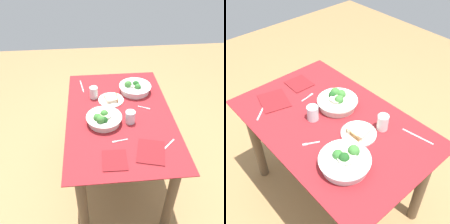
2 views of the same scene
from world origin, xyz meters
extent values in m
plane|color=#9E7547|center=(0.00, 0.00, 0.00)|extent=(6.00, 6.00, 0.00)
cube|color=maroon|center=(0.00, 0.00, 0.76)|extent=(1.24, 0.80, 0.01)
cube|color=brown|center=(0.00, 0.00, 0.74)|extent=(1.20, 0.78, 0.02)
cylinder|color=brown|center=(-0.53, -0.31, 0.36)|extent=(0.07, 0.07, 0.73)
cylinder|color=brown|center=(-0.53, 0.31, 0.36)|extent=(0.07, 0.07, 0.73)
cylinder|color=brown|center=(0.53, 0.31, 0.36)|extent=(0.07, 0.07, 0.73)
cylinder|color=silver|center=(-0.09, 0.12, 0.78)|extent=(0.23, 0.23, 0.05)
cylinder|color=silver|center=(-0.09, 0.12, 0.81)|extent=(0.26, 0.26, 0.01)
sphere|color=#3D7A33|center=(-0.11, 0.17, 0.82)|extent=(0.06, 0.06, 0.06)
sphere|color=#3D7A33|center=(-0.14, 0.15, 0.83)|extent=(0.06, 0.06, 0.06)
sphere|color=#3D7A33|center=(-0.07, 0.12, 0.83)|extent=(0.06, 0.06, 0.06)
sphere|color=#1E511E|center=(-0.14, 0.12, 0.83)|extent=(0.05, 0.05, 0.05)
cylinder|color=beige|center=(-0.09, 0.11, 0.83)|extent=(0.08, 0.08, 0.01)
cylinder|color=white|center=(0.30, -0.17, 0.79)|extent=(0.24, 0.24, 0.05)
cylinder|color=white|center=(0.30, -0.17, 0.82)|extent=(0.27, 0.27, 0.01)
sphere|color=#33702D|center=(0.26, -0.18, 0.83)|extent=(0.06, 0.06, 0.06)
sphere|color=#1E511E|center=(0.30, -0.17, 0.83)|extent=(0.06, 0.06, 0.06)
sphere|color=#286023|center=(0.29, -0.18, 0.83)|extent=(0.04, 0.04, 0.04)
sphere|color=#3D7A33|center=(0.30, -0.11, 0.83)|extent=(0.06, 0.06, 0.06)
cylinder|color=beige|center=(0.30, -0.16, 0.83)|extent=(0.10, 0.10, 0.01)
cylinder|color=silver|center=(0.18, 0.05, 0.77)|extent=(0.21, 0.21, 0.01)
cube|color=beige|center=(0.18, 0.05, 0.79)|extent=(0.12, 0.11, 0.03)
cube|color=#9E703D|center=(0.18, 0.00, 0.79)|extent=(0.10, 0.01, 0.03)
cylinder|color=silver|center=(-0.10, -0.07, 0.81)|extent=(0.07, 0.07, 0.09)
cylinder|color=silver|center=(0.24, 0.19, 0.81)|extent=(0.07, 0.07, 0.10)
cube|color=#B7B7BC|center=(0.06, -0.19, 0.76)|extent=(0.04, 0.07, 0.00)
cube|color=#B7B7BC|center=(0.04, -0.23, 0.76)|extent=(0.02, 0.03, 0.00)
cube|color=#B7B7BC|center=(-0.29, 0.02, 0.76)|extent=(0.02, 0.08, 0.00)
cube|color=#B7B7BC|center=(-0.30, 0.07, 0.76)|extent=(0.02, 0.03, 0.00)
cube|color=#B7B7BC|center=(-0.38, -0.26, 0.76)|extent=(0.14, 0.15, 0.00)
cube|color=#B7B7BC|center=(0.42, 0.29, 0.76)|extent=(0.19, 0.04, 0.00)
cube|color=maroon|center=(-0.41, -0.16, 0.76)|extent=(0.25, 0.22, 0.01)
cube|color=maroon|center=(-0.46, 0.08, 0.76)|extent=(0.17, 0.16, 0.01)
camera|label=1|loc=(-1.47, 0.19, 1.94)|focal=39.66mm
camera|label=2|loc=(0.96, -0.80, 1.93)|focal=45.21mm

